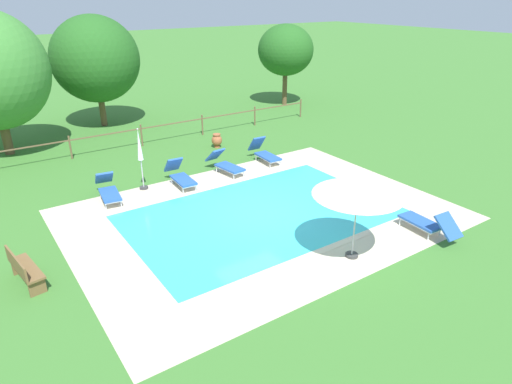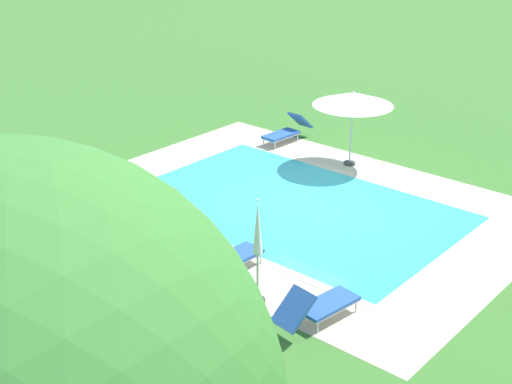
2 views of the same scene
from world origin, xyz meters
name	(u,v)px [view 2 (image 2 of 2)]	position (x,y,z in m)	size (l,w,h in m)	color
ground_plane	(293,206)	(0.00, 0.00, 0.00)	(160.00, 160.00, 0.00)	#3D752D
pool_deck_paving	(293,206)	(0.00, 0.00, 0.00)	(12.10, 8.97, 0.01)	beige
swimming_pool_water	(293,206)	(0.00, 0.00, 0.01)	(8.63, 5.51, 0.01)	#38C6D1
pool_coping_rim	(293,206)	(0.00, 0.00, 0.01)	(9.11, 5.99, 0.01)	beige
sun_lounger_north_near_steps	(158,232)	(0.98, 3.93, 0.38)	(0.86, 2.01, 0.91)	#2856A8
sun_lounger_north_mid	(96,210)	(3.08, 4.14, 0.40)	(0.67, 1.86, 1.00)	#2856A8
sun_lounger_north_far	(318,306)	(-3.78, 4.03, 0.38)	(0.86, 2.01, 0.90)	#2856A8
sun_lounger_north_end	(287,131)	(3.40, -3.95, 0.38)	(0.72, 1.99, 0.89)	#2856A8
sun_lounger_south_near_corner	(226,258)	(-1.09, 3.79, 0.39)	(0.69, 1.92, 0.96)	#2856A8
patio_umbrella_open_foreground	(353,99)	(0.60, -3.57, 2.08)	(2.42, 2.42, 2.33)	#383838
patio_umbrella_closed_row_mid_west	(258,240)	(-2.40, 4.26, 1.44)	(0.32, 0.32, 2.34)	#383838
terracotta_urn_near_fence	(11,263)	(2.34, 7.01, 0.36)	(0.49, 0.49, 0.66)	#A85B38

